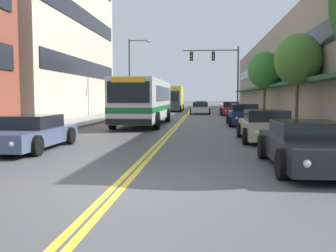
% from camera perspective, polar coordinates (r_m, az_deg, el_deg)
% --- Properties ---
extents(ground_plane, '(240.00, 240.00, 0.00)m').
position_cam_1_polar(ground_plane, '(44.63, 3.28, 2.09)').
color(ground_plane, '#4C4C4F').
extents(sidewalk_left, '(3.22, 106.00, 0.15)m').
position_cam_1_polar(sidewalk_left, '(45.46, -5.72, 2.21)').
color(sidewalk_left, gray).
rests_on(sidewalk_left, ground_plane).
extents(sidewalk_right, '(3.22, 106.00, 0.15)m').
position_cam_1_polar(sidewalk_right, '(44.92, 12.39, 2.10)').
color(sidewalk_right, gray).
rests_on(sidewalk_right, ground_plane).
extents(centre_line, '(0.34, 106.00, 0.01)m').
position_cam_1_polar(centre_line, '(44.63, 3.28, 2.09)').
color(centre_line, yellow).
rests_on(centre_line, ground_plane).
extents(storefront_row_right, '(9.10, 68.00, 9.20)m').
position_cam_1_polar(storefront_row_right, '(46.03, 19.79, 7.63)').
color(storefront_row_right, gray).
rests_on(storefront_row_right, ground_plane).
extents(city_bus, '(2.86, 10.60, 2.91)m').
position_cam_1_polar(city_bus, '(24.89, -3.59, 4.02)').
color(city_bus, silver).
rests_on(city_bus, ground_plane).
extents(car_slate_blue_parked_left_near, '(2.18, 4.91, 1.20)m').
position_cam_1_polar(car_slate_blue_parked_left_near, '(14.11, -20.43, -1.02)').
color(car_slate_blue_parked_left_near, '#475675').
rests_on(car_slate_blue_parked_left_near, ground_plane).
extents(car_dark_grey_parked_left_far, '(1.98, 4.80, 1.25)m').
position_cam_1_polar(car_dark_grey_parked_left_far, '(39.62, -3.32, 2.64)').
color(car_dark_grey_parked_left_far, '#38383D').
rests_on(car_dark_grey_parked_left_far, ground_plane).
extents(car_charcoal_parked_right_foreground, '(2.11, 4.71, 1.21)m').
position_cam_1_polar(car_charcoal_parked_right_foreground, '(10.34, 20.58, -2.83)').
color(car_charcoal_parked_right_foreground, '#232328').
rests_on(car_charcoal_parked_right_foreground, ground_plane).
extents(car_red_parked_right_mid, '(2.05, 4.77, 1.36)m').
position_cam_1_polar(car_red_parked_right_mid, '(38.24, 9.53, 2.58)').
color(car_red_parked_right_mid, maroon).
rests_on(car_red_parked_right_mid, ground_plane).
extents(car_beige_parked_right_far, '(2.20, 4.35, 1.29)m').
position_cam_1_polar(car_beige_parked_right_far, '(16.19, 14.77, -0.07)').
color(car_beige_parked_right_far, '#BCAD89').
rests_on(car_beige_parked_right_far, ground_plane).
extents(car_navy_parked_right_end, '(2.11, 4.25, 1.38)m').
position_cam_1_polar(car_navy_parked_right_end, '(24.68, 11.52, 1.59)').
color(car_navy_parked_right_end, '#19234C').
rests_on(car_navy_parked_right_end, ground_plane).
extents(car_silver_moving_lead, '(2.09, 4.45, 1.30)m').
position_cam_1_polar(car_silver_moving_lead, '(40.76, 4.95, 2.69)').
color(car_silver_moving_lead, '#B7B7BC').
rests_on(car_silver_moving_lead, ground_plane).
extents(car_black_moving_second, '(2.11, 4.25, 1.21)m').
position_cam_1_polar(car_black_moving_second, '(57.10, 5.04, 3.17)').
color(car_black_moving_second, black).
rests_on(car_black_moving_second, ground_plane).
extents(box_truck, '(2.61, 7.25, 3.18)m').
position_cam_1_polar(box_truck, '(47.99, 0.71, 4.20)').
color(box_truck, '#38383D').
rests_on(box_truck, ground_plane).
extents(traffic_signal_mast, '(5.76, 0.38, 7.01)m').
position_cam_1_polar(traffic_signal_mast, '(39.62, 7.90, 8.95)').
color(traffic_signal_mast, '#47474C').
rests_on(traffic_signal_mast, ground_plane).
extents(street_lamp_left_far, '(2.18, 0.28, 7.25)m').
position_cam_1_polar(street_lamp_left_far, '(35.72, -5.40, 8.45)').
color(street_lamp_left_far, '#47474C').
rests_on(street_lamp_left_far, ground_plane).
extents(street_tree_right_mid, '(2.95, 2.95, 5.67)m').
position_cam_1_polar(street_tree_right_mid, '(25.23, 19.19, 9.54)').
color(street_tree_right_mid, brown).
rests_on(street_tree_right_mid, sidewalk_right).
extents(street_tree_right_far, '(3.23, 3.23, 6.03)m').
position_cam_1_polar(street_tree_right_far, '(37.57, 14.55, 8.21)').
color(street_tree_right_far, brown).
rests_on(street_tree_right_far, sidewalk_right).
extents(fire_hydrant, '(0.33, 0.25, 0.80)m').
position_cam_1_polar(fire_hydrant, '(15.74, 21.02, -0.59)').
color(fire_hydrant, red).
rests_on(fire_hydrant, sidewalk_right).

